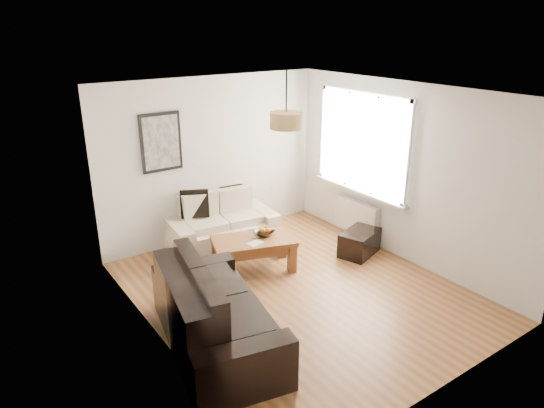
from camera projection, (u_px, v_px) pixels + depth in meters
floor at (298, 291)px, 6.50m from camera, size 4.50×4.50×0.00m
ceiling at (302, 92)px, 5.59m from camera, size 3.80×4.50×0.00m
wall_back at (213, 159)px, 7.77m from camera, size 3.80×0.04×2.60m
wall_front at (457, 270)px, 4.32m from camera, size 3.80×0.04×2.60m
wall_left at (154, 235)px, 5.03m from camera, size 0.04×4.50×2.60m
wall_right at (403, 173)px, 7.07m from camera, size 0.04×4.50×2.60m
window_bay at (363, 143)px, 7.55m from camera, size 0.14×1.90×1.60m
radiator at (356, 216)px, 7.96m from camera, size 0.10×0.90×0.52m
poster at (161, 142)px, 7.15m from camera, size 0.62×0.04×0.87m
pendant_shade at (286, 120)px, 5.95m from camera, size 0.40×0.40×0.20m
loveseat_cream at (222, 222)px, 7.65m from camera, size 1.73×1.07×0.82m
sofa_leather at (216, 309)px, 5.29m from camera, size 1.40×2.22×0.89m
coffee_table at (254, 254)px, 7.01m from camera, size 1.29×0.96×0.47m
ottoman at (359, 243)px, 7.47m from camera, size 0.76×0.61×0.37m
cushion_left at (195, 204)px, 7.50m from camera, size 0.44×0.30×0.43m
cushion_right at (233, 197)px, 7.87m from camera, size 0.38×0.15×0.37m
fruit_bowl at (264, 233)px, 7.03m from camera, size 0.35×0.35×0.07m
orange_a at (268, 231)px, 7.10m from camera, size 0.11×0.11×0.09m
orange_b at (271, 230)px, 7.12m from camera, size 0.08×0.08×0.08m
orange_c at (263, 231)px, 7.10m from camera, size 0.11×0.11×0.09m
papers at (255, 243)px, 6.79m from camera, size 0.24×0.19×0.01m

